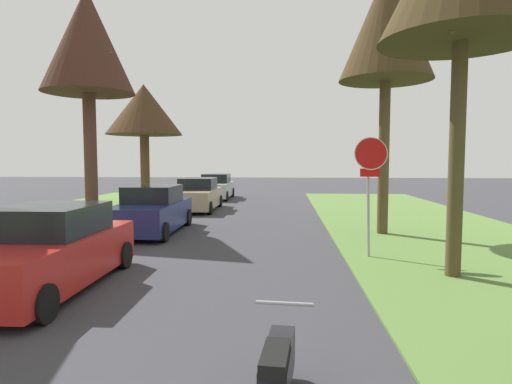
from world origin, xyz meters
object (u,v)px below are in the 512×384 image
Objects in this scene: stop_sign_far at (370,171)px; parked_sedan_tan at (198,195)px; parked_sedan_silver at (216,187)px; street_tree_left_far at (144,111)px; parked_sedan_navy at (152,211)px; parked_sedan_red at (47,251)px; street_tree_right_mid_b at (387,26)px; parked_motorcycle at (278,378)px; street_tree_left_mid_b at (87,44)px.

stop_sign_far is 11.88m from parked_sedan_tan.
street_tree_left_far is at bearing -127.80° from parked_sedan_silver.
parked_sedan_navy and parked_sedan_silver have the same top height.
parked_sedan_red is (-6.56, -3.00, -1.46)m from stop_sign_far.
street_tree_right_mid_b is 1.92× the size of parked_sedan_silver.
street_tree_left_far reaches higher than parked_sedan_silver.
parked_motorcycle is (4.35, -23.18, -0.24)m from parked_sedan_silver.
street_tree_left_mid_b is at bearing 158.79° from parked_sedan_navy.
parked_sedan_navy is 6.53m from parked_sedan_tan.
parked_sedan_tan is at bearing 139.10° from street_tree_right_mid_b.
parked_sedan_navy is (3.11, -8.67, -4.37)m from street_tree_left_far.
parked_sedan_tan is at bearing -88.95° from parked_sedan_silver.
street_tree_left_far is 3.15× the size of parked_motorcycle.
street_tree_left_far is at bearing 141.37° from street_tree_right_mid_b.
street_tree_left_far is at bearing 109.72° from parked_sedan_navy.
street_tree_right_mid_b is at bearing 72.80° from parked_motorcycle.
parked_sedan_tan is (0.21, 6.52, 0.00)m from parked_sedan_navy.
street_tree_left_mid_b is at bearing -116.39° from parked_sedan_tan.
parked_sedan_navy is (-0.02, 6.40, 0.00)m from parked_sedan_red.
street_tree_right_mid_b is at bearing 72.44° from stop_sign_far.
street_tree_left_mid_b is 9.76m from parked_sedan_red.
parked_motorcycle is (4.24, -16.90, -0.24)m from parked_sedan_tan.
parked_sedan_navy is 1.00× the size of parked_sedan_tan.
street_tree_left_mid_b is 14.65m from parked_motorcycle.
street_tree_left_far is 10.20m from parked_sedan_navy.
street_tree_right_mid_b is 15.98m from parked_sedan_silver.
parked_motorcycle is (-3.23, -10.43, -6.19)m from street_tree_right_mid_b.
street_tree_right_mid_b is 1.31× the size of street_tree_left_far.
parked_sedan_red is 1.00× the size of parked_sedan_tan.
street_tree_left_far is (-9.69, 12.08, 2.91)m from stop_sign_far.
street_tree_left_mid_b is 1.91× the size of parked_sedan_navy.
parked_sedan_navy is (2.54, -0.98, -5.84)m from street_tree_left_mid_b.
street_tree_left_far is at bearing 94.26° from street_tree_left_mid_b.
stop_sign_far reaches higher than parked_sedan_silver.
parked_motorcycle is at bearing -66.80° from parked_sedan_navy.
parked_sedan_navy is 12.81m from parked_sedan_silver.
parked_sedan_red is at bearing -155.44° from stop_sign_far.
street_tree_right_mid_b reaches higher than street_tree_left_mid_b.
street_tree_right_mid_b is 9.71m from parked_sedan_navy.
street_tree_left_far is 21.00m from parked_motorcycle.
street_tree_left_mid_b is at bearing 154.28° from stop_sign_far.
street_tree_left_far is at bearing 128.73° from stop_sign_far.
parked_motorcycle is (6.98, -11.36, -6.08)m from street_tree_left_mid_b.
street_tree_left_mid_b is 7.85m from street_tree_left_far.
stop_sign_far reaches higher than parked_sedan_red.
parked_sedan_navy is (-7.67, -0.06, -5.95)m from street_tree_right_mid_b.
street_tree_right_mid_b is at bearing 40.16° from parked_sedan_red.
street_tree_right_mid_b is 1.92× the size of parked_sedan_navy.
parked_sedan_tan is 2.16× the size of parked_motorcycle.
street_tree_left_mid_b is 6.45m from parked_sedan_navy.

